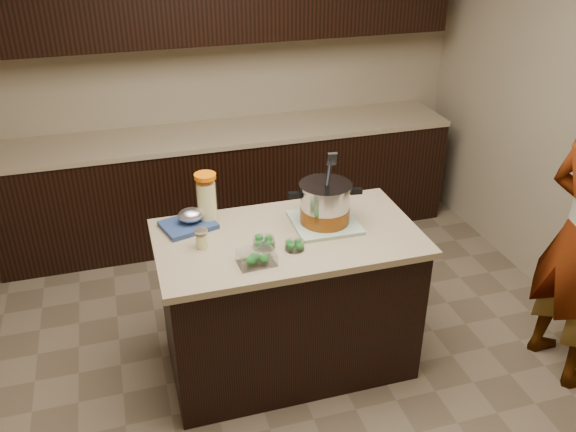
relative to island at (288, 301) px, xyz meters
name	(u,v)px	position (x,y,z in m)	size (l,w,h in m)	color
ground_plane	(288,360)	(0.00, 0.00, -0.45)	(4.00, 4.00, 0.00)	brown
room_shell	(288,91)	(0.00, 0.00, 1.26)	(4.04, 4.04, 2.72)	tan
back_cabinets	(225,124)	(0.00, 1.74, 0.49)	(3.60, 0.63, 2.33)	black
island	(288,301)	(0.00, 0.00, 0.00)	(1.46, 0.81, 0.90)	black
dish_towel	(324,223)	(0.23, 0.06, 0.46)	(0.36, 0.36, 0.02)	#5C7C53
stock_pot	(325,206)	(0.23, 0.06, 0.57)	(0.42, 0.34, 0.42)	#B7B7BC
lemonade_pitcher	(207,200)	(-0.40, 0.28, 0.59)	(0.14, 0.14, 0.30)	#E5DB8C
mason_jar	(201,239)	(-0.48, 0.01, 0.50)	(0.07, 0.07, 0.12)	#E5DB8C
broccoli_tub_left	(264,243)	(-0.16, -0.08, 0.47)	(0.15, 0.15, 0.06)	silver
broccoli_tub_right	(294,245)	(-0.01, -0.15, 0.47)	(0.14, 0.14, 0.05)	silver
broccoli_tub_rect	(256,258)	(-0.24, -0.23, 0.48)	(0.20, 0.15, 0.07)	silver
blue_tray	(189,221)	(-0.51, 0.24, 0.48)	(0.33, 0.30, 0.11)	navy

